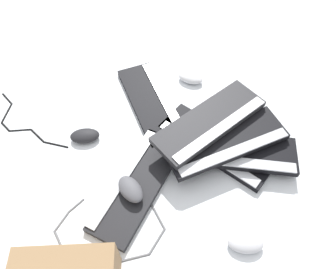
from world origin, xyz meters
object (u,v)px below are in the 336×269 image
Objects in this scene: keyboard_0 at (151,102)px; mouse_1 at (191,78)px; keyboard_2 at (215,145)px; keyboard_4 at (226,142)px; mouse_3 at (131,189)px; keyboard_5 at (210,122)px; mouse_0 at (245,243)px; keyboard_3 at (234,151)px; mouse_2 at (85,136)px; keyboard_1 at (137,184)px.

keyboard_0 is 0.22m from mouse_1.
keyboard_2 is at bearing 124.76° from mouse_1.
keyboard_4 is 4.22× the size of mouse_3.
keyboard_5 reaches higher than keyboard_0.
keyboard_4 is at bearing -80.60° from mouse_0.
keyboard_3 is 1.00× the size of keyboard_4.
keyboard_0 is at bearing 61.66° from mouse_1.
keyboard_3 is at bearing 165.83° from mouse_2.
mouse_1 is (0.41, 0.08, -0.02)m from keyboard_3.
keyboard_5 is (0.08, 0.04, 0.03)m from keyboard_4.
mouse_3 is (-0.04, 0.02, 0.04)m from keyboard_1.
keyboard_1 is at bearing 104.59° from keyboard_4.
keyboard_0 is 0.40m from keyboard_3.
keyboard_4 reaches higher than mouse_3.
keyboard_3 is at bearing -102.74° from mouse_3.
mouse_1 is (0.48, -0.28, 0.01)m from keyboard_1.
mouse_3 is (-0.15, 0.33, 0.04)m from keyboard_2.
mouse_3 reaches higher than keyboard_2.
keyboard_1 is 0.36m from keyboard_3.
keyboard_3 is (-0.30, -0.26, 0.03)m from keyboard_0.
mouse_1 is (0.11, -0.19, 0.01)m from keyboard_0.
mouse_1 is at bearing -57.61° from mouse_3.
keyboard_2 is 0.91× the size of keyboard_3.
keyboard_3 is 4.22× the size of mouse_1.
mouse_0 reaches higher than keyboard_0.
keyboard_4 is (-0.28, -0.24, 0.06)m from keyboard_0.
keyboard_3 is at bearing -136.89° from keyboard_2.
keyboard_2 is 0.91× the size of keyboard_4.
mouse_2 is (0.07, 0.46, -0.08)m from keyboard_5.
mouse_0 is at bearing 171.59° from keyboard_3.
mouse_2 is (0.48, 0.49, 0.00)m from mouse_0.
mouse_2 is at bearing 81.86° from keyboard_5.
keyboard_1 is 0.96× the size of keyboard_4.
keyboard_3 is at bearing -85.74° from mouse_0.
keyboard_5 is at bearing 175.04° from mouse_2.
mouse_3 reaches higher than keyboard_3.
keyboard_0 and keyboard_1 have the same top height.
keyboard_5 reaches higher than mouse_3.
keyboard_1 is 0.35m from keyboard_4.
keyboard_5 is at bearing 30.04° from keyboard_4.
keyboard_1 is 0.33m from keyboard_2.
keyboard_0 is 1.00× the size of keyboard_3.
keyboard_5 reaches higher than keyboard_4.
mouse_0 is at bearing -176.56° from keyboard_5.
mouse_1 is at bearing 1.19° from keyboard_5.
mouse_2 is 0.31m from mouse_3.
keyboard_2 is 3.85× the size of mouse_1.
keyboard_0 is at bearing -57.93° from mouse_0.
keyboard_5 is at bearing -60.22° from keyboard_1.
mouse_0 is at bearing -129.43° from keyboard_1.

